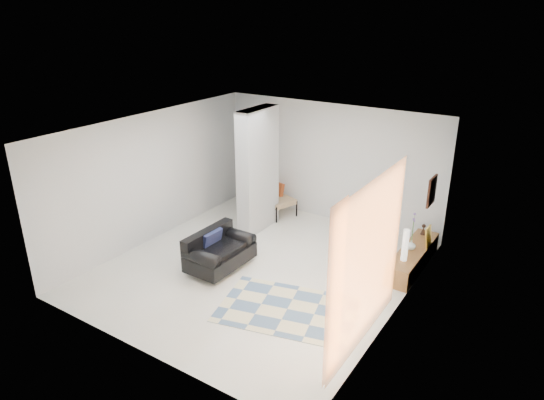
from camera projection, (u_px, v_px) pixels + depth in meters
The scene contains 17 objects.
floor at pixel (259, 268), 9.57m from camera, with size 6.00×6.00×0.00m, color silver.
ceiling at pixel (257, 129), 8.54m from camera, with size 6.00×6.00×0.00m, color white.
wall_back at pixel (330, 163), 11.40m from camera, with size 6.00×6.00×0.00m, color silver.
wall_front at pixel (136, 270), 6.71m from camera, with size 6.00×6.00×0.00m, color silver.
wall_left at pixel (153, 177), 10.44m from camera, with size 6.00×6.00×0.00m, color silver.
wall_right at pixel (401, 238), 7.67m from camera, with size 6.00×6.00×0.00m, color silver.
partition_column at pixel (258, 170), 10.86m from camera, with size 0.35×1.20×2.80m, color #A7ABAE.
hallway_door at pixel (256, 164), 12.56m from camera, with size 0.85×0.06×2.04m, color beige.
curtain at pixel (369, 264), 6.79m from camera, with size 2.55×2.55×0.00m, color #F78A41.
wall_art at pixel (432, 191), 8.92m from camera, with size 0.04×0.45×0.55m, color #34170E.
media_console at pixel (413, 258), 9.55m from camera, with size 0.45×2.00×0.80m.
loveseat at pixel (218, 251), 9.47m from camera, with size 0.83×1.40×0.76m.
daybed at pixel (268, 194), 12.24m from camera, with size 1.70×1.14×0.77m.
area_rug at pixel (287, 309), 8.26m from camera, with size 2.28×1.52×0.01m, color beige.
cylinder_lamp at pixel (405, 245), 8.94m from camera, with size 0.11×0.11×0.62m, color silver.
bronze_figurine at pixel (423, 229), 10.05m from camera, with size 0.11×0.11×0.23m, color black, non-canonical shape.
vase at pixel (411, 245), 9.43m from camera, with size 0.18×0.18×0.19m, color white.
Camera 1 is at (4.78, -6.91, 4.78)m, focal length 32.00 mm.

